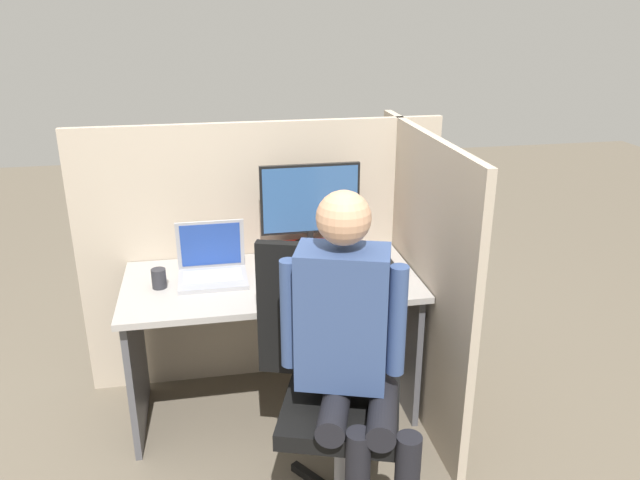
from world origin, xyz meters
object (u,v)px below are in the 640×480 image
Objects in this scene: laptop at (212,268)px; stapler at (386,262)px; person at (350,343)px; paper_box at (311,254)px; office_chair at (327,376)px; carrot_toy at (271,290)px; monitor at (310,204)px; pen_cup at (159,278)px.

stapler is (0.86, -0.02, -0.03)m from laptop.
paper_box is at bearing 89.17° from person.
stapler is 0.15× the size of office_chair.
stapler is 0.64m from carrot_toy.
laptop is 0.95m from person.
paper_box reaches higher than stapler.
paper_box is at bearing 159.83° from stapler.
paper_box is 0.64× the size of monitor.
monitor is 0.51m from carrot_toy.
office_chair reaches higher than stapler.
paper_box is 3.42× the size of pen_cup.
person reaches higher than pen_cup.
paper_box is 0.29× the size of office_chair.
laptop is at bearing 120.68° from person.
stapler is at bearing 56.08° from office_chair.
carrot_toy is (0.26, -0.23, -0.03)m from laptop.
person is at bearing -90.83° from monitor.
laptop is 2.45× the size of carrot_toy.
stapler is at bearing -20.55° from monitor.
office_chair is (-0.43, -0.64, -0.20)m from stapler.
paper_box is at bearing 12.94° from pen_cup.
monitor is 0.48m from stapler.
monitor is 0.36× the size of person.
office_chair reaches higher than paper_box.
laptop is (-0.50, -0.11, -0.26)m from monitor.
office_chair is 11.68× the size of pen_cup.
pen_cup is at bearing -167.06° from paper_box.
paper_box is 0.23× the size of person.
person is (0.23, -0.59, 0.04)m from carrot_toy.
stapler is 1.78× the size of pen_cup.
laptop is at bearing -167.08° from monitor.
paper_box reaches higher than carrot_toy.
laptop is 0.82m from office_chair.
pen_cup is (-1.11, -0.04, 0.02)m from stapler.
person is at bearing -68.72° from carrot_toy.
stapler is at bearing 1.96° from pen_cup.
person reaches higher than stapler.
laptop is 0.86m from stapler.
monitor is at bearing 90.00° from paper_box.
stapler is 0.12× the size of person.
pen_cup is (-0.50, 0.17, 0.03)m from carrot_toy.
monitor is 1.53× the size of laptop.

